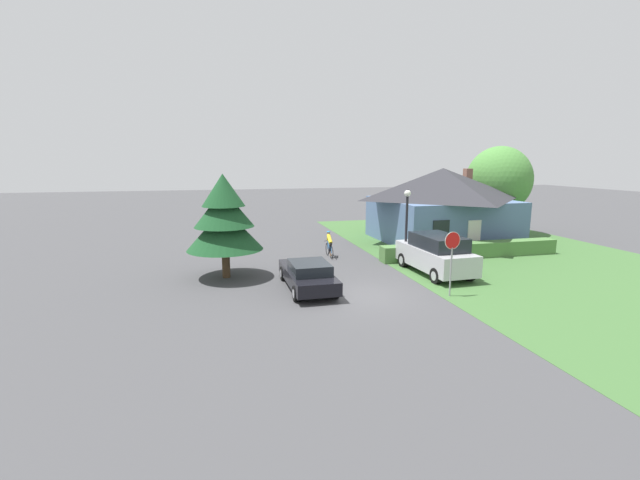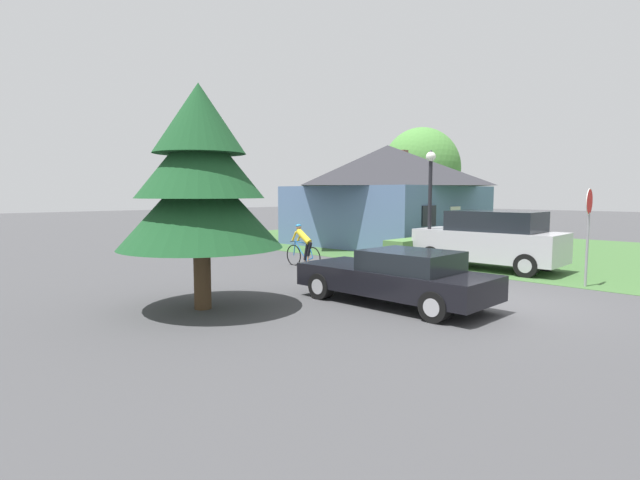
{
  "view_description": "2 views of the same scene",
  "coord_description": "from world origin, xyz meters",
  "px_view_note": "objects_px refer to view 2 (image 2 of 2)",
  "views": [
    {
      "loc": [
        -5.68,
        -16.5,
        5.62
      ],
      "look_at": [
        -0.73,
        4.04,
        1.69
      ],
      "focal_mm": 24.0,
      "sensor_mm": 36.0,
      "label": 1
    },
    {
      "loc": [
        -11.36,
        -5.53,
        2.61
      ],
      "look_at": [
        -1.78,
        4.11,
        1.34
      ],
      "focal_mm": 28.0,
      "sensor_mm": 36.0,
      "label": 2
    }
  ],
  "objects_px": {
    "cottage_house": "(387,193)",
    "stop_sign": "(589,217)",
    "street_lamp": "(430,189)",
    "deciduous_tree_right": "(421,169)",
    "cyclist": "(303,246)",
    "parked_suv_right": "(490,240)",
    "conifer_tall_near": "(200,178)",
    "sedan_left_lane": "(397,277)"
  },
  "relations": [
    {
      "from": "cottage_house",
      "to": "stop_sign",
      "type": "distance_m",
      "value": 13.06
    },
    {
      "from": "street_lamp",
      "to": "deciduous_tree_right",
      "type": "distance_m",
      "value": 13.83
    },
    {
      "from": "cyclist",
      "to": "stop_sign",
      "type": "relative_size",
      "value": 0.65
    },
    {
      "from": "parked_suv_right",
      "to": "conifer_tall_near",
      "type": "bearing_deg",
      "value": 77.84
    },
    {
      "from": "cottage_house",
      "to": "sedan_left_lane",
      "type": "relative_size",
      "value": 1.92
    },
    {
      "from": "sedan_left_lane",
      "to": "street_lamp",
      "type": "bearing_deg",
      "value": -63.98
    },
    {
      "from": "cottage_house",
      "to": "sedan_left_lane",
      "type": "height_order",
      "value": "cottage_house"
    },
    {
      "from": "cottage_house",
      "to": "conifer_tall_near",
      "type": "height_order",
      "value": "cottage_house"
    },
    {
      "from": "sedan_left_lane",
      "to": "cyclist",
      "type": "height_order",
      "value": "cyclist"
    },
    {
      "from": "cyclist",
      "to": "sedan_left_lane",
      "type": "bearing_deg",
      "value": 157.85
    },
    {
      "from": "cottage_house",
      "to": "stop_sign",
      "type": "bearing_deg",
      "value": -118.69
    },
    {
      "from": "cyclist",
      "to": "conifer_tall_near",
      "type": "height_order",
      "value": "conifer_tall_near"
    },
    {
      "from": "street_lamp",
      "to": "deciduous_tree_right",
      "type": "xyz_separation_m",
      "value": [
        11.24,
        7.94,
        1.4
      ]
    },
    {
      "from": "cyclist",
      "to": "cottage_house",
      "type": "bearing_deg",
      "value": -69.29
    },
    {
      "from": "cyclist",
      "to": "street_lamp",
      "type": "relative_size",
      "value": 0.43
    },
    {
      "from": "conifer_tall_near",
      "to": "deciduous_tree_right",
      "type": "height_order",
      "value": "deciduous_tree_right"
    },
    {
      "from": "sedan_left_lane",
      "to": "parked_suv_right",
      "type": "relative_size",
      "value": 0.96
    },
    {
      "from": "conifer_tall_near",
      "to": "deciduous_tree_right",
      "type": "relative_size",
      "value": 0.75
    },
    {
      "from": "sedan_left_lane",
      "to": "deciduous_tree_right",
      "type": "relative_size",
      "value": 0.71
    },
    {
      "from": "parked_suv_right",
      "to": "sedan_left_lane",
      "type": "bearing_deg",
      "value": 96.73
    },
    {
      "from": "sedan_left_lane",
      "to": "deciduous_tree_right",
      "type": "xyz_separation_m",
      "value": [
        17.3,
        10.99,
        3.5
      ]
    },
    {
      "from": "sedan_left_lane",
      "to": "conifer_tall_near",
      "type": "height_order",
      "value": "conifer_tall_near"
    },
    {
      "from": "parked_suv_right",
      "to": "street_lamp",
      "type": "relative_size",
      "value": 1.19
    },
    {
      "from": "street_lamp",
      "to": "conifer_tall_near",
      "type": "relative_size",
      "value": 0.83
    },
    {
      "from": "cottage_house",
      "to": "stop_sign",
      "type": "height_order",
      "value": "cottage_house"
    },
    {
      "from": "street_lamp",
      "to": "cottage_house",
      "type": "bearing_deg",
      "value": 48.28
    },
    {
      "from": "parked_suv_right",
      "to": "stop_sign",
      "type": "xyz_separation_m",
      "value": [
        -1.18,
        -3.46,
        0.94
      ]
    },
    {
      "from": "cottage_house",
      "to": "street_lamp",
      "type": "relative_size",
      "value": 2.2
    },
    {
      "from": "deciduous_tree_right",
      "to": "conifer_tall_near",
      "type": "bearing_deg",
      "value": -158.63
    },
    {
      "from": "street_lamp",
      "to": "conifer_tall_near",
      "type": "distance_m",
      "value": 9.53
    },
    {
      "from": "conifer_tall_near",
      "to": "stop_sign",
      "type": "bearing_deg",
      "value": -29.98
    },
    {
      "from": "sedan_left_lane",
      "to": "stop_sign",
      "type": "distance_m",
      "value": 6.22
    },
    {
      "from": "cyclist",
      "to": "stop_sign",
      "type": "bearing_deg",
      "value": -159.12
    },
    {
      "from": "cottage_house",
      "to": "street_lamp",
      "type": "height_order",
      "value": "cottage_house"
    },
    {
      "from": "sedan_left_lane",
      "to": "cyclist",
      "type": "xyz_separation_m",
      "value": [
        2.58,
        6.01,
        0.08
      ]
    },
    {
      "from": "parked_suv_right",
      "to": "stop_sign",
      "type": "relative_size",
      "value": 1.81
    },
    {
      "from": "sedan_left_lane",
      "to": "conifer_tall_near",
      "type": "bearing_deg",
      "value": 49.85
    },
    {
      "from": "cottage_house",
      "to": "deciduous_tree_right",
      "type": "height_order",
      "value": "deciduous_tree_right"
    },
    {
      "from": "stop_sign",
      "to": "cyclist",
      "type": "bearing_deg",
      "value": -75.79
    },
    {
      "from": "cottage_house",
      "to": "parked_suv_right",
      "type": "height_order",
      "value": "cottage_house"
    },
    {
      "from": "cottage_house",
      "to": "parked_suv_right",
      "type": "bearing_deg",
      "value": -121.92
    },
    {
      "from": "cyclist",
      "to": "parked_suv_right",
      "type": "height_order",
      "value": "parked_suv_right"
    }
  ]
}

